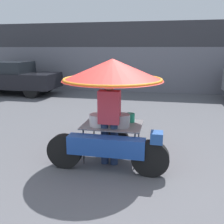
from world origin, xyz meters
TOP-DOWN VIEW (x-y plane):
  - ground_plane at (0.00, 0.00)m, footprint 36.00×36.00m
  - shopfront_building at (0.00, 9.31)m, footprint 28.00×2.06m
  - vendor_motorcycle_cart at (-0.30, 0.47)m, footprint 2.14×1.85m
  - vendor_person at (-0.31, 0.30)m, footprint 0.38×0.22m
  - parked_car at (-6.34, 6.53)m, footprint 4.24×1.74m

SIDE VIEW (x-z plane):
  - ground_plane at x=0.00m, z-range 0.00..0.00m
  - parked_car at x=-6.34m, z-range 0.03..1.53m
  - vendor_person at x=-0.31m, z-range 0.09..1.69m
  - vendor_motorcycle_cart at x=-0.30m, z-range 0.52..2.43m
  - shopfront_building at x=0.00m, z-range -0.01..3.30m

